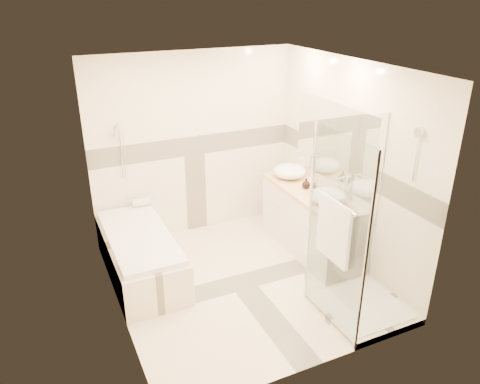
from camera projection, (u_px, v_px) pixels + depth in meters
name	position (u px, v px, depth m)	size (l,w,h in m)	color
room	(245.00, 183.00, 5.07)	(2.82, 3.02, 2.52)	#FDE8C9
bathtub	(140.00, 253.00, 5.57)	(0.75, 1.70, 0.56)	#FFEACB
vanity	(310.00, 221.00, 6.06)	(0.58, 1.62, 0.85)	white
shower_enclosure	(353.00, 271.00, 4.86)	(0.96, 0.93, 2.04)	#FFEACB
vessel_sink_near	(289.00, 171.00, 6.28)	(0.44, 0.44, 0.18)	white
vessel_sink_far	(328.00, 196.00, 5.54)	(0.44, 0.44, 0.18)	white
faucet_near	(303.00, 164.00, 6.34)	(0.11, 0.03, 0.26)	silver
faucet_far	(343.00, 186.00, 5.59)	(0.13, 0.03, 0.31)	silver
amenity_bottle_a	(314.00, 188.00, 5.79)	(0.07, 0.07, 0.15)	black
amenity_bottle_b	(306.00, 183.00, 5.94)	(0.11, 0.11, 0.14)	black
folded_towels	(285.00, 172.00, 6.41)	(0.14, 0.23, 0.07)	white
rolled_towel	(141.00, 202.00, 6.15)	(0.11, 0.11, 0.24)	white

